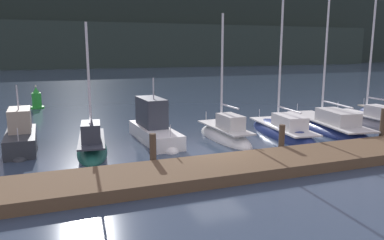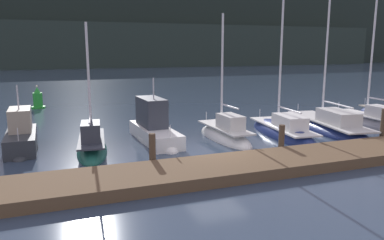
{
  "view_description": "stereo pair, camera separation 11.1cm",
  "coord_description": "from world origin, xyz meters",
  "px_view_note": "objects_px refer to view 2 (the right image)",
  "views": [
    {
      "loc": [
        -6.91,
        -15.17,
        4.97
      ],
      "look_at": [
        0.0,
        3.26,
        1.2
      ],
      "focal_mm": 35.0,
      "sensor_mm": 36.0,
      "label": 1
    },
    {
      "loc": [
        -6.81,
        -15.21,
        4.97
      ],
      "look_at": [
        0.0,
        3.26,
        1.2
      ],
      "focal_mm": 35.0,
      "sensor_mm": 36.0,
      "label": 2
    }
  ],
  "objects_px": {
    "motorboat_berth_3": "(22,141)",
    "sailboat_berth_9": "(373,125)",
    "sailboat_berth_6": "(225,136)",
    "channel_buoy": "(38,100)",
    "motorboat_berth_5": "(154,133)",
    "sailboat_berth_8": "(328,128)",
    "sailboat_berth_4": "(92,148)",
    "sailboat_berth_7": "(283,133)"
  },
  "relations": [
    {
      "from": "sailboat_berth_7",
      "to": "sailboat_berth_8",
      "type": "xyz_separation_m",
      "value": [
        3.37,
        0.12,
        0.03
      ]
    },
    {
      "from": "motorboat_berth_3",
      "to": "motorboat_berth_5",
      "type": "height_order",
      "value": "motorboat_berth_5"
    },
    {
      "from": "motorboat_berth_3",
      "to": "channel_buoy",
      "type": "height_order",
      "value": "motorboat_berth_3"
    },
    {
      "from": "sailboat_berth_4",
      "to": "sailboat_berth_9",
      "type": "relative_size",
      "value": 0.77
    },
    {
      "from": "sailboat_berth_7",
      "to": "sailboat_berth_8",
      "type": "bearing_deg",
      "value": 2.1
    },
    {
      "from": "motorboat_berth_5",
      "to": "sailboat_berth_9",
      "type": "bearing_deg",
      "value": -5.69
    },
    {
      "from": "sailboat_berth_4",
      "to": "motorboat_berth_5",
      "type": "xyz_separation_m",
      "value": [
        3.44,
        1.15,
        0.2
      ]
    },
    {
      "from": "sailboat_berth_9",
      "to": "channel_buoy",
      "type": "height_order",
      "value": "sailboat_berth_9"
    },
    {
      "from": "sailboat_berth_8",
      "to": "motorboat_berth_3",
      "type": "bearing_deg",
      "value": 173.97
    },
    {
      "from": "channel_buoy",
      "to": "sailboat_berth_4",
      "type": "bearing_deg",
      "value": -79.4
    },
    {
      "from": "sailboat_berth_8",
      "to": "sailboat_berth_9",
      "type": "height_order",
      "value": "sailboat_berth_8"
    },
    {
      "from": "motorboat_berth_5",
      "to": "sailboat_berth_8",
      "type": "bearing_deg",
      "value": -6.57
    },
    {
      "from": "motorboat_berth_3",
      "to": "sailboat_berth_7",
      "type": "xyz_separation_m",
      "value": [
        14.0,
        -1.96,
        -0.3
      ]
    },
    {
      "from": "sailboat_berth_6",
      "to": "sailboat_berth_8",
      "type": "relative_size",
      "value": 0.66
    },
    {
      "from": "sailboat_berth_6",
      "to": "sailboat_berth_9",
      "type": "height_order",
      "value": "sailboat_berth_9"
    },
    {
      "from": "sailboat_berth_4",
      "to": "sailboat_berth_7",
      "type": "distance_m",
      "value": 10.75
    },
    {
      "from": "sailboat_berth_6",
      "to": "sailboat_berth_9",
      "type": "xyz_separation_m",
      "value": [
        10.32,
        -0.34,
        -0.04
      ]
    },
    {
      "from": "sailboat_berth_6",
      "to": "motorboat_berth_5",
      "type": "bearing_deg",
      "value": 164.19
    },
    {
      "from": "motorboat_berth_3",
      "to": "sailboat_berth_8",
      "type": "distance_m",
      "value": 17.47
    },
    {
      "from": "sailboat_berth_8",
      "to": "sailboat_berth_9",
      "type": "distance_m",
      "value": 3.41
    },
    {
      "from": "motorboat_berth_3",
      "to": "sailboat_berth_9",
      "type": "xyz_separation_m",
      "value": [
        20.77,
        -2.01,
        -0.29
      ]
    },
    {
      "from": "sailboat_berth_4",
      "to": "sailboat_berth_6",
      "type": "bearing_deg",
      "value": 0.64
    },
    {
      "from": "motorboat_berth_3",
      "to": "sailboat_berth_6",
      "type": "distance_m",
      "value": 10.59
    },
    {
      "from": "sailboat_berth_8",
      "to": "sailboat_berth_4",
      "type": "bearing_deg",
      "value": 179.67
    },
    {
      "from": "sailboat_berth_6",
      "to": "sailboat_berth_9",
      "type": "distance_m",
      "value": 10.32
    },
    {
      "from": "sailboat_berth_8",
      "to": "channel_buoy",
      "type": "height_order",
      "value": "sailboat_berth_8"
    },
    {
      "from": "motorboat_berth_5",
      "to": "sailboat_berth_8",
      "type": "xyz_separation_m",
      "value": [
        10.68,
        -1.23,
        -0.25
      ]
    },
    {
      "from": "sailboat_berth_7",
      "to": "sailboat_berth_9",
      "type": "distance_m",
      "value": 6.77
    },
    {
      "from": "sailboat_berth_4",
      "to": "sailboat_berth_8",
      "type": "distance_m",
      "value": 14.12
    },
    {
      "from": "sailboat_berth_6",
      "to": "channel_buoy",
      "type": "xyz_separation_m",
      "value": [
        -10.12,
        15.48,
        0.56
      ]
    },
    {
      "from": "motorboat_berth_3",
      "to": "sailboat_berth_7",
      "type": "bearing_deg",
      "value": -7.97
    },
    {
      "from": "sailboat_berth_4",
      "to": "channel_buoy",
      "type": "height_order",
      "value": "sailboat_berth_4"
    },
    {
      "from": "motorboat_berth_5",
      "to": "channel_buoy",
      "type": "bearing_deg",
      "value": 113.78
    },
    {
      "from": "sailboat_berth_8",
      "to": "sailboat_berth_6",
      "type": "bearing_deg",
      "value": 178.66
    },
    {
      "from": "motorboat_berth_5",
      "to": "sailboat_berth_7",
      "type": "relative_size",
      "value": 0.61
    },
    {
      "from": "sailboat_berth_6",
      "to": "sailboat_berth_8",
      "type": "height_order",
      "value": "sailboat_berth_8"
    },
    {
      "from": "sailboat_berth_9",
      "to": "sailboat_berth_6",
      "type": "bearing_deg",
      "value": 178.14
    },
    {
      "from": "motorboat_berth_3",
      "to": "sailboat_berth_9",
      "type": "bearing_deg",
      "value": -5.52
    },
    {
      "from": "sailboat_berth_6",
      "to": "motorboat_berth_3",
      "type": "bearing_deg",
      "value": 170.91
    },
    {
      "from": "motorboat_berth_3",
      "to": "sailboat_berth_6",
      "type": "height_order",
      "value": "sailboat_berth_6"
    },
    {
      "from": "sailboat_berth_4",
      "to": "motorboat_berth_5",
      "type": "bearing_deg",
      "value": 18.47
    },
    {
      "from": "channel_buoy",
      "to": "sailboat_berth_8",
      "type": "bearing_deg",
      "value": -42.56
    }
  ]
}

